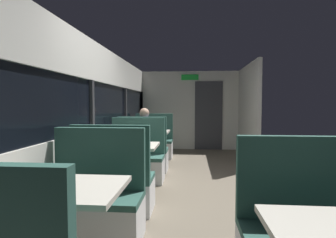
{
  "coord_description": "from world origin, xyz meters",
  "views": [
    {
      "loc": [
        0.06,
        -4.02,
        1.35
      ],
      "look_at": [
        -0.33,
        0.54,
        1.09
      ],
      "focal_mm": 29.61,
      "sensor_mm": 36.0,
      "label": 1
    }
  ],
  "objects_px": {
    "dining_table_mid_window": "(127,151)",
    "bench_mid_window_facing_end": "(114,186)",
    "coffee_cup_primary": "(143,129)",
    "bench_far_window_facing_entry": "(153,144)",
    "coffee_cup_secondary": "(44,185)",
    "bench_mid_window_facing_entry": "(137,162)",
    "seated_passenger": "(144,144)",
    "dining_table_near_window": "(61,200)",
    "dining_table_far_window": "(149,135)",
    "bench_near_window_facing_entry": "(95,206)",
    "bench_far_window_facing_end": "(144,155)"
  },
  "relations": [
    {
      "from": "dining_table_mid_window",
      "to": "bench_mid_window_facing_end",
      "type": "height_order",
      "value": "bench_mid_window_facing_end"
    },
    {
      "from": "coffee_cup_primary",
      "to": "bench_far_window_facing_entry",
      "type": "bearing_deg",
      "value": 77.62
    },
    {
      "from": "coffee_cup_secondary",
      "to": "bench_mid_window_facing_entry",
      "type": "bearing_deg",
      "value": 88.77
    },
    {
      "from": "seated_passenger",
      "to": "bench_mid_window_facing_end",
      "type": "bearing_deg",
      "value": -90.0
    },
    {
      "from": "seated_passenger",
      "to": "dining_table_near_window",
      "type": "bearing_deg",
      "value": -90.0
    },
    {
      "from": "dining_table_far_window",
      "to": "seated_passenger",
      "type": "xyz_separation_m",
      "value": [
        0.0,
        -0.63,
        -0.1
      ]
    },
    {
      "from": "coffee_cup_secondary",
      "to": "dining_table_mid_window",
      "type": "bearing_deg",
      "value": 88.38
    },
    {
      "from": "bench_near_window_facing_entry",
      "to": "bench_far_window_facing_end",
      "type": "relative_size",
      "value": 1.0
    },
    {
      "from": "dining_table_mid_window",
      "to": "dining_table_near_window",
      "type": "bearing_deg",
      "value": -90.0
    },
    {
      "from": "bench_far_window_facing_end",
      "to": "coffee_cup_secondary",
      "type": "bearing_deg",
      "value": -90.99
    },
    {
      "from": "bench_mid_window_facing_entry",
      "to": "bench_far_window_facing_end",
      "type": "relative_size",
      "value": 1.0
    },
    {
      "from": "dining_table_far_window",
      "to": "bench_far_window_facing_end",
      "type": "bearing_deg",
      "value": -90.0
    },
    {
      "from": "bench_mid_window_facing_end",
      "to": "dining_table_near_window",
      "type": "bearing_deg",
      "value": -90.0
    },
    {
      "from": "bench_far_window_facing_end",
      "to": "coffee_cup_primary",
      "type": "relative_size",
      "value": 12.22
    },
    {
      "from": "bench_mid_window_facing_entry",
      "to": "seated_passenger",
      "type": "relative_size",
      "value": 0.87
    },
    {
      "from": "dining_table_mid_window",
      "to": "bench_mid_window_facing_entry",
      "type": "relative_size",
      "value": 0.82
    },
    {
      "from": "coffee_cup_secondary",
      "to": "bench_mid_window_facing_end",
      "type": "bearing_deg",
      "value": 87.64
    },
    {
      "from": "bench_far_window_facing_entry",
      "to": "coffee_cup_secondary",
      "type": "bearing_deg",
      "value": -90.72
    },
    {
      "from": "dining_table_near_window",
      "to": "bench_mid_window_facing_entry",
      "type": "height_order",
      "value": "bench_mid_window_facing_entry"
    },
    {
      "from": "bench_far_window_facing_entry",
      "to": "dining_table_far_window",
      "type": "bearing_deg",
      "value": -90.0
    },
    {
      "from": "bench_far_window_facing_entry",
      "to": "dining_table_mid_window",
      "type": "bearing_deg",
      "value": -90.0
    },
    {
      "from": "dining_table_near_window",
      "to": "bench_far_window_facing_entry",
      "type": "xyz_separation_m",
      "value": [
        0.0,
        4.88,
        -0.31
      ]
    },
    {
      "from": "bench_near_window_facing_entry",
      "to": "bench_mid_window_facing_entry",
      "type": "distance_m",
      "value": 2.09
    },
    {
      "from": "bench_near_window_facing_entry",
      "to": "bench_far_window_facing_end",
      "type": "height_order",
      "value": "same"
    },
    {
      "from": "bench_mid_window_facing_entry",
      "to": "seated_passenger",
      "type": "height_order",
      "value": "seated_passenger"
    },
    {
      "from": "dining_table_mid_window",
      "to": "dining_table_far_window",
      "type": "height_order",
      "value": "same"
    },
    {
      "from": "bench_far_window_facing_entry",
      "to": "bench_mid_window_facing_end",
      "type": "bearing_deg",
      "value": -90.0
    },
    {
      "from": "bench_far_window_facing_end",
      "to": "coffee_cup_secondary",
      "type": "xyz_separation_m",
      "value": [
        -0.06,
        -3.61,
        0.46
      ]
    },
    {
      "from": "dining_table_mid_window",
      "to": "bench_mid_window_facing_entry",
      "type": "bearing_deg",
      "value": 90.0
    },
    {
      "from": "bench_mid_window_facing_end",
      "to": "dining_table_far_window",
      "type": "bearing_deg",
      "value": 90.0
    },
    {
      "from": "dining_table_mid_window",
      "to": "bench_far_window_facing_end",
      "type": "relative_size",
      "value": 0.82
    },
    {
      "from": "seated_passenger",
      "to": "coffee_cup_primary",
      "type": "bearing_deg",
      "value": 102.39
    },
    {
      "from": "dining_table_mid_window",
      "to": "bench_far_window_facing_entry",
      "type": "distance_m",
      "value": 2.81
    },
    {
      "from": "bench_mid_window_facing_entry",
      "to": "coffee_cup_primary",
      "type": "distance_m",
      "value": 1.5
    },
    {
      "from": "dining_table_mid_window",
      "to": "bench_far_window_facing_end",
      "type": "xyz_separation_m",
      "value": [
        0.0,
        1.39,
        -0.31
      ]
    },
    {
      "from": "dining_table_near_window",
      "to": "bench_far_window_facing_end",
      "type": "bearing_deg",
      "value": 90.0
    },
    {
      "from": "bench_near_window_facing_entry",
      "to": "dining_table_mid_window",
      "type": "relative_size",
      "value": 1.22
    },
    {
      "from": "dining_table_near_window",
      "to": "bench_mid_window_facing_entry",
      "type": "xyz_separation_m",
      "value": [
        0.0,
        2.79,
        -0.31
      ]
    },
    {
      "from": "bench_near_window_facing_entry",
      "to": "bench_mid_window_facing_end",
      "type": "distance_m",
      "value": 0.69
    },
    {
      "from": "bench_mid_window_facing_entry",
      "to": "bench_mid_window_facing_end",
      "type": "bearing_deg",
      "value": -90.0
    },
    {
      "from": "dining_table_mid_window",
      "to": "coffee_cup_primary",
      "type": "xyz_separation_m",
      "value": [
        -0.15,
        2.13,
        0.15
      ]
    },
    {
      "from": "bench_far_window_facing_entry",
      "to": "coffee_cup_primary",
      "type": "relative_size",
      "value": 12.22
    },
    {
      "from": "bench_mid_window_facing_end",
      "to": "coffee_cup_secondary",
      "type": "xyz_separation_m",
      "value": [
        -0.06,
        -1.52,
        0.46
      ]
    },
    {
      "from": "dining_table_near_window",
      "to": "bench_mid_window_facing_entry",
      "type": "bearing_deg",
      "value": 90.0
    },
    {
      "from": "bench_near_window_facing_entry",
      "to": "coffee_cup_primary",
      "type": "bearing_deg",
      "value": 92.37
    },
    {
      "from": "dining_table_mid_window",
      "to": "bench_far_window_facing_entry",
      "type": "height_order",
      "value": "bench_far_window_facing_entry"
    },
    {
      "from": "bench_mid_window_facing_end",
      "to": "seated_passenger",
      "type": "bearing_deg",
      "value": 90.0
    },
    {
      "from": "dining_table_far_window",
      "to": "coffee_cup_primary",
      "type": "xyz_separation_m",
      "value": [
        -0.15,
        0.04,
        0.15
      ]
    },
    {
      "from": "bench_far_window_facing_entry",
      "to": "coffee_cup_primary",
      "type": "distance_m",
      "value": 0.82
    },
    {
      "from": "dining_table_far_window",
      "to": "bench_mid_window_facing_end",
      "type": "bearing_deg",
      "value": -90.0
    }
  ]
}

